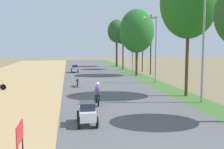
% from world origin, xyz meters
% --- Properties ---
extents(street_signboard, '(0.06, 1.30, 1.50)m').
position_xyz_m(street_signboard, '(-5.70, 1.68, 1.11)').
color(street_signboard, '#262628').
rests_on(street_signboard, dirt_shoulder).
extents(median_tree_second, '(4.66, 4.66, 10.72)m').
position_xyz_m(median_tree_second, '(5.85, 13.24, 7.80)').
color(median_tree_second, '#4C351E').
rests_on(median_tree_second, median_strip).
extents(median_tree_third, '(4.78, 4.78, 9.24)m').
position_xyz_m(median_tree_third, '(5.53, 28.96, 6.27)').
color(median_tree_third, '#4C351E').
rests_on(median_tree_third, median_strip).
extents(median_tree_fourth, '(3.53, 3.53, 7.85)m').
position_xyz_m(median_tree_fourth, '(5.54, 38.62, 6.18)').
color(median_tree_fourth, '#4C351E').
rests_on(median_tree_fourth, median_strip).
extents(median_tree_fifth, '(3.63, 3.63, 9.31)m').
position_xyz_m(median_tree_fifth, '(5.64, 45.45, 7.02)').
color(median_tree_fifth, '#4C351E').
rests_on(median_tree_fifth, median_strip).
extents(streetlamp_near, '(3.16, 0.20, 8.45)m').
position_xyz_m(streetlamp_near, '(5.80, 10.44, 4.89)').
color(streetlamp_near, gray).
rests_on(streetlamp_near, median_strip).
extents(streetlamp_mid, '(3.16, 0.20, 7.51)m').
position_xyz_m(streetlamp_mid, '(5.80, 21.33, 4.40)').
color(streetlamp_mid, gray).
rests_on(streetlamp_mid, median_strip).
extents(streetlamp_far, '(3.16, 0.20, 8.19)m').
position_xyz_m(streetlamp_far, '(5.80, 32.53, 4.76)').
color(streetlamp_far, gray).
rests_on(streetlamp_far, median_strip).
extents(utility_pole_near, '(1.80, 0.20, 8.71)m').
position_xyz_m(utility_pole_near, '(8.01, 30.37, 4.55)').
color(utility_pole_near, brown).
rests_on(utility_pole_near, ground).
extents(utility_pole_far, '(1.80, 0.20, 8.64)m').
position_xyz_m(utility_pole_far, '(8.04, 34.94, 4.51)').
color(utility_pole_far, brown).
rests_on(utility_pole_far, ground).
extents(car_hatchback_white, '(1.04, 2.00, 1.23)m').
position_xyz_m(car_hatchback_white, '(-2.99, 6.15, 0.75)').
color(car_hatchback_white, silver).
rests_on(car_hatchback_white, road_strip).
extents(car_sedan_silver, '(1.10, 2.26, 1.19)m').
position_xyz_m(car_sedan_silver, '(-2.96, 34.59, 0.74)').
color(car_sedan_silver, '#B7BCC1').
rests_on(car_sedan_silver, road_strip).
extents(motorbike_foreground_rider, '(0.54, 1.80, 1.66)m').
position_xyz_m(motorbike_foreground_rider, '(-1.92, 10.88, 0.86)').
color(motorbike_foreground_rider, black).
rests_on(motorbike_foreground_rider, road_strip).
extents(motorbike_ahead_second, '(0.54, 1.80, 0.94)m').
position_xyz_m(motorbike_ahead_second, '(-3.04, 19.86, 0.57)').
color(motorbike_ahead_second, black).
rests_on(motorbike_ahead_second, road_strip).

